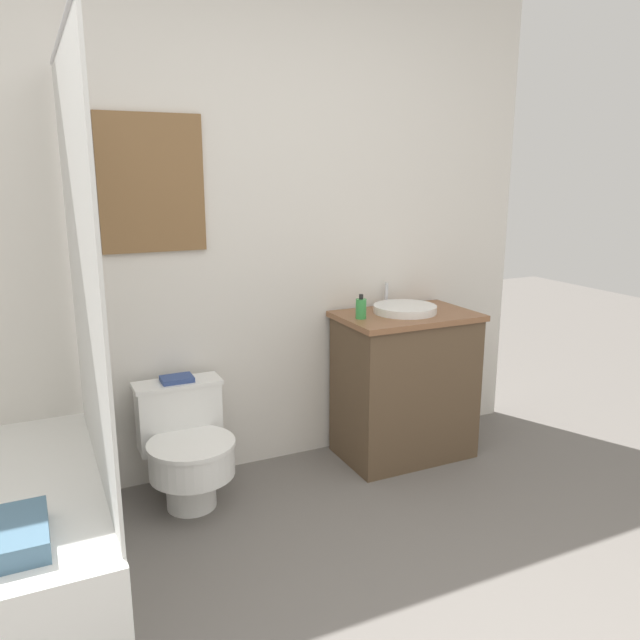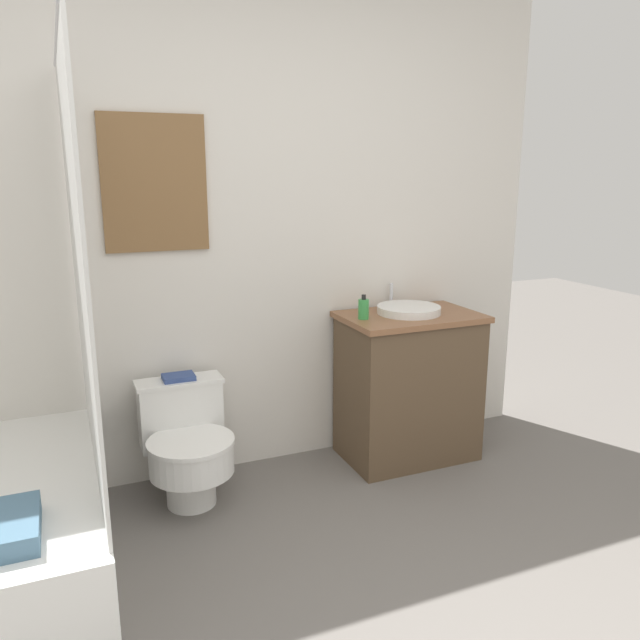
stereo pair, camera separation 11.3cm
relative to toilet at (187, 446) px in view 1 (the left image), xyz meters
The scene contains 7 objects.
wall_back 1.05m from the toilet, 44.76° to the left, with size 3.56×0.07×2.50m.
shower_area 0.78m from the toilet, 149.57° to the right, with size 0.58×1.32×1.98m.
toilet is the anchor object (origin of this frame).
vanity 1.21m from the toilet, ahead, with size 0.73×0.47×0.80m.
sink 1.32m from the toilet, ahead, with size 0.34×0.37×0.13m.
soap_bottle 1.09m from the toilet, ahead, with size 0.05×0.05×0.13m.
book_on_tank 0.32m from the toilet, 90.00° to the left, with size 0.15×0.11×0.02m.
Camera 1 is at (-0.88, -1.02, 1.54)m, focal length 35.00 mm.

